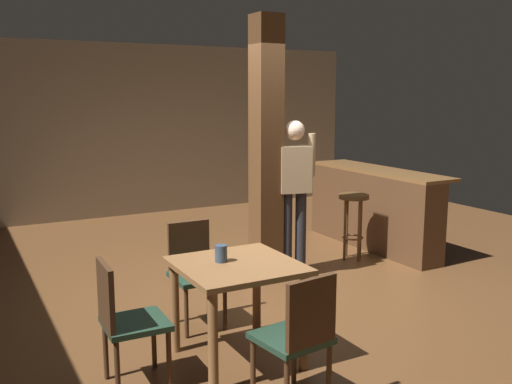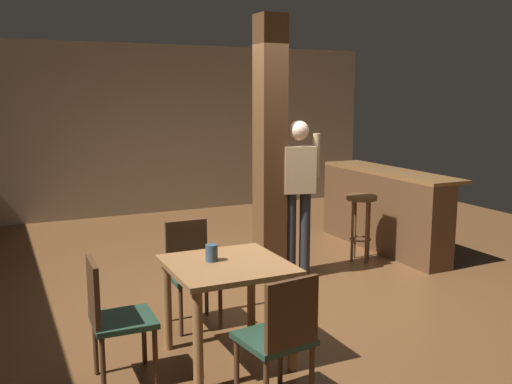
{
  "view_description": "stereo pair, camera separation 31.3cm",
  "coord_description": "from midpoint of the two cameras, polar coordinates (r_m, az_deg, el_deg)",
  "views": [
    {
      "loc": [
        -2.75,
        -4.75,
        2.0
      ],
      "look_at": [
        -0.22,
        -0.07,
        1.08
      ],
      "focal_mm": 40.0,
      "sensor_mm": 36.0,
      "label": 1
    },
    {
      "loc": [
        -2.47,
        -4.89,
        2.0
      ],
      "look_at": [
        -0.22,
        -0.07,
        1.08
      ],
      "focal_mm": 40.0,
      "sensor_mm": 36.0,
      "label": 2
    }
  ],
  "objects": [
    {
      "name": "bar_stool_near",
      "position": [
        6.95,
        11.75,
        -1.95
      ],
      "size": [
        0.37,
        0.37,
        0.8
      ],
      "color": "#4C3319",
      "rests_on": "ground_plane"
    },
    {
      "name": "dining_table",
      "position": [
        4.29,
        -0.78,
        -8.92
      ],
      "size": [
        0.86,
        0.86,
        0.76
      ],
      "color": "brown",
      "rests_on": "ground_plane"
    },
    {
      "name": "chair_south",
      "position": [
        3.7,
        4.99,
        -14.03
      ],
      "size": [
        0.47,
        0.47,
        0.89
      ],
      "color": "#1E3828",
      "rests_on": "ground_plane"
    },
    {
      "name": "napkin_cup",
      "position": [
        4.28,
        -2.36,
        -6.12
      ],
      "size": [
        0.09,
        0.09,
        0.13
      ],
      "primitive_type": "cylinder",
      "color": "#33475B",
      "rests_on": "dining_table"
    },
    {
      "name": "ground_plane",
      "position": [
        5.84,
        3.23,
        -10.23
      ],
      "size": [
        10.8,
        10.8,
        0.0
      ],
      "primitive_type": "plane",
      "color": "brown"
    },
    {
      "name": "chair_north",
      "position": [
        5.03,
        -4.75,
        -7.49
      ],
      "size": [
        0.42,
        0.42,
        0.89
      ],
      "color": "#1E3828",
      "rests_on": "ground_plane"
    },
    {
      "name": "standing_person",
      "position": [
        6.14,
        5.71,
        0.42
      ],
      "size": [
        0.47,
        0.28,
        1.72
      ],
      "color": "tan",
      "rests_on": "ground_plane"
    },
    {
      "name": "wall_back",
      "position": [
        9.7,
        -9.43,
        6.14
      ],
      "size": [
        8.0,
        0.1,
        2.8
      ],
      "primitive_type": "cube",
      "color": "gray",
      "rests_on": "ground_plane"
    },
    {
      "name": "bar_counter",
      "position": [
        7.57,
        13.69,
        -1.69
      ],
      "size": [
        0.56,
        2.23,
        1.03
      ],
      "color": "brown",
      "rests_on": "ground_plane"
    },
    {
      "name": "chair_west",
      "position": [
        4.08,
        -12.05,
        -11.88
      ],
      "size": [
        0.43,
        0.43,
        0.89
      ],
      "color": "#1E3828",
      "rests_on": "ground_plane"
    },
    {
      "name": "pillar",
      "position": [
        6.03,
        2.9,
        4.1
      ],
      "size": [
        0.28,
        0.28,
        2.8
      ],
      "primitive_type": "cube",
      "color": "brown",
      "rests_on": "ground_plane"
    }
  ]
}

